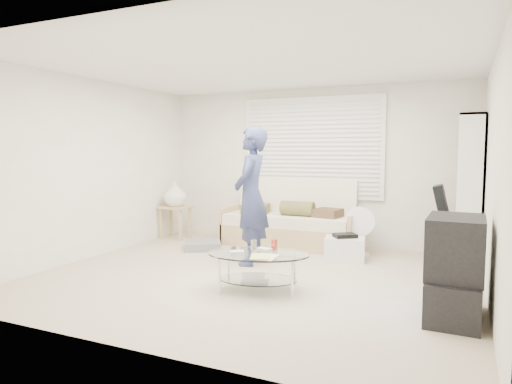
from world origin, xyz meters
The scene contains 13 objects.
ground centered at (0.00, 0.00, 0.00)m, with size 5.00×5.00×0.00m, color tan.
room_shell centered at (0.00, 0.48, 1.63)m, with size 5.02×4.52×2.51m.
window_blinds centered at (0.00, 2.20, 1.55)m, with size 2.32×0.08×1.62m.
futon_sofa centered at (-0.23, 1.87, 0.34)m, with size 2.13×0.86×1.04m.
grey_floor_pillow centered at (-1.36, 1.06, 0.06)m, with size 0.53×0.53×0.12m, color slate.
side_table centered at (-2.22, 1.59, 0.72)m, with size 0.49×0.39×0.97m.
bookshelf centered at (2.32, 1.75, 0.99)m, with size 0.31×0.83×1.97m.
guitar_case centered at (2.05, 1.57, 0.46)m, with size 0.41×0.39×1.03m.
floor_fan centered at (0.93, 1.59, 0.41)m, with size 0.44×0.29×0.71m.
storage_bin centered at (0.80, 1.22, 0.17)m, with size 0.59×0.46×0.37m.
tv_unit centered at (2.20, -0.52, 0.45)m, with size 0.49×0.85×0.92m.
coffee_table centered at (0.27, -0.50, 0.33)m, with size 1.24×0.96×0.53m.
standing_person centered at (-0.29, 0.52, 0.91)m, with size 0.66×0.43×1.81m, color navy.
Camera 1 is at (2.22, -4.89, 1.50)m, focal length 32.00 mm.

